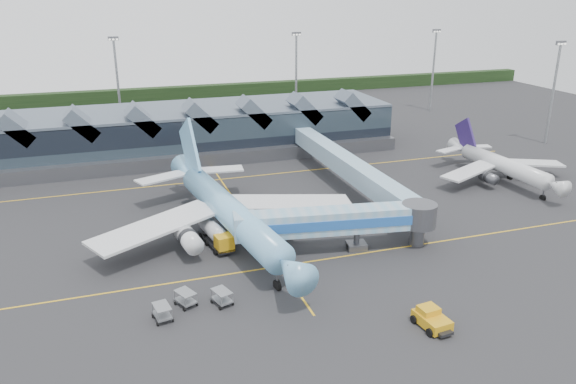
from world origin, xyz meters
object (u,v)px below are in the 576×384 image
object	(u,v)px
main_airliner	(227,209)
fuel_truck	(215,233)
jet_bridge	(349,221)
regional_jet	(500,164)
pushback_tug	(432,319)

from	to	relation	value
main_airliner	fuel_truck	distance (m)	3.85
main_airliner	fuel_truck	world-z (taller)	main_airliner
jet_bridge	main_airliner	bearing A→B (deg)	156.08
regional_jet	jet_bridge	distance (m)	41.81
regional_jet	fuel_truck	size ratio (longest dim) A/B	3.16
main_airliner	pushback_tug	distance (m)	32.44
main_airliner	fuel_truck	bearing A→B (deg)	-145.18
jet_bridge	fuel_truck	xyz separation A→B (m)	(-16.47, 7.23, -2.51)
main_airliner	pushback_tug	size ratio (longest dim) A/B	9.48
fuel_truck	pushback_tug	world-z (taller)	fuel_truck
fuel_truck	main_airliner	bearing A→B (deg)	33.26
jet_bridge	fuel_truck	size ratio (longest dim) A/B	3.01
main_airliner	jet_bridge	world-z (taller)	main_airliner
main_airliner	pushback_tug	bearing A→B (deg)	-70.20
pushback_tug	fuel_truck	bearing A→B (deg)	116.67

